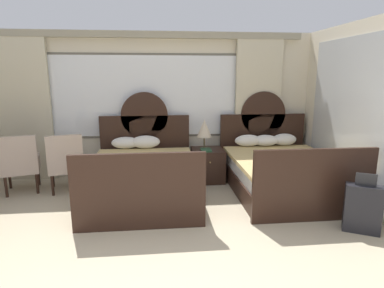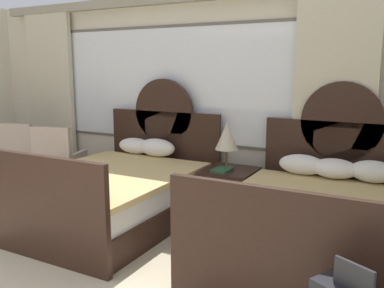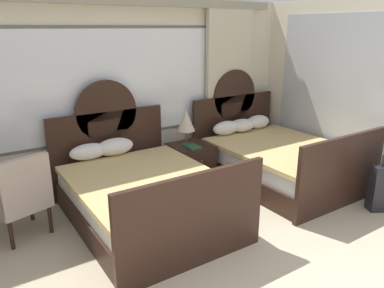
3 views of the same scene
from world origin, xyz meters
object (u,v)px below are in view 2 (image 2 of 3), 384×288
Objects in this scene: armchair_by_window_centre at (22,154)px; bed_near_mirror at (318,225)px; nightstand_between_beds at (230,194)px; armchair_by_window_left at (58,159)px; bed_near_window at (116,191)px; table_lamp_on_nightstand at (227,137)px; book_on_nightstand at (222,170)px.

bed_near_mirror is at bearing -4.86° from armchair_by_window_centre.
armchair_by_window_left is at bearing -173.09° from nightstand_between_beds.
armchair_by_window_centre is (-2.00, 0.37, 0.17)m from bed_near_window.
table_lamp_on_nightstand is 2.08× the size of book_on_nightstand.
armchair_by_window_left is 1.00× the size of armchair_by_window_centre.
bed_near_window is 2.30× the size of armchair_by_window_left.
armchair_by_window_centre is at bearing 180.00° from armchair_by_window_left.
armchair_by_window_left is (-1.29, 0.37, 0.17)m from bed_near_window.
nightstand_between_beds is (-1.14, 0.66, -0.05)m from bed_near_mirror.
book_on_nightstand is 2.39m from armchair_by_window_left.
armchair_by_window_left is (-2.38, -0.18, -0.09)m from book_on_nightstand.
bed_near_mirror is (2.28, 0.01, 0.00)m from bed_near_window.
nightstand_between_beds is at bearing 5.35° from armchair_by_window_centre.
nightstand_between_beds is 3.17m from armchair_by_window_centre.
table_lamp_on_nightstand is at bearing 32.80° from bed_near_window.
armchair_by_window_left is at bearing 174.17° from bed_near_mirror.
nightstand_between_beds is at bearing -25.00° from table_lamp_on_nightstand.
bed_near_window is at bearing -179.76° from bed_near_mirror.
table_lamp_on_nightstand is 0.55× the size of armchair_by_window_centre.
bed_near_window is 2.30× the size of armchair_by_window_centre.
bed_near_window is 8.68× the size of book_on_nightstand.
armchair_by_window_centre is at bearing 175.14° from bed_near_mirror.
bed_near_mirror is 2.30× the size of armchair_by_window_centre.
book_on_nightstand is 0.26× the size of armchair_by_window_left.
table_lamp_on_nightstand is 2.43m from armchair_by_window_left.
book_on_nightstand is (-0.05, -0.12, 0.31)m from nightstand_between_beds.
nightstand_between_beds is 1.11× the size of table_lamp_on_nightstand.
table_lamp_on_nightstand reaches higher than armchair_by_window_left.
bed_near_mirror reaches higher than armchair_by_window_left.
bed_near_mirror is 1.33m from book_on_nightstand.
bed_near_window reaches higher than armchair_by_window_left.
nightstand_between_beds is 0.61× the size of armchair_by_window_centre.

